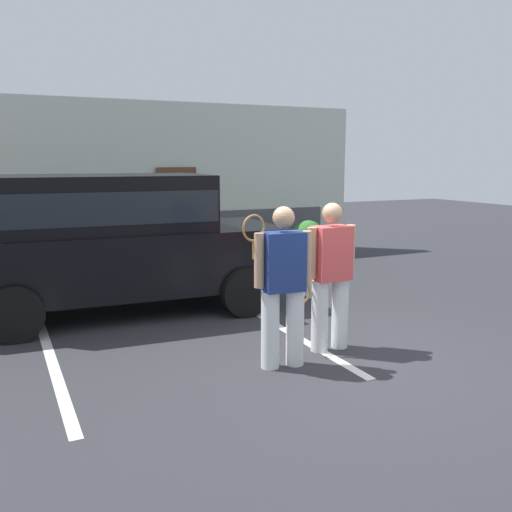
{
  "coord_description": "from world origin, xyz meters",
  "views": [
    {
      "loc": [
        -3.46,
        -5.17,
        2.27
      ],
      "look_at": [
        -0.45,
        1.2,
        1.05
      ],
      "focal_mm": 39.21,
      "sensor_mm": 36.0,
      "label": 1
    }
  ],
  "objects_px": {
    "parked_suv": "(118,236)",
    "tennis_player_man": "(283,284)",
    "potted_plant_by_porch": "(308,238)",
    "tennis_player_woman": "(330,275)"
  },
  "relations": [
    {
      "from": "parked_suv",
      "to": "tennis_player_man",
      "type": "bearing_deg",
      "value": -66.37
    },
    {
      "from": "tennis_player_man",
      "to": "potted_plant_by_porch",
      "type": "bearing_deg",
      "value": -116.97
    },
    {
      "from": "parked_suv",
      "to": "tennis_player_woman",
      "type": "relative_size",
      "value": 2.64
    },
    {
      "from": "potted_plant_by_porch",
      "to": "parked_suv",
      "type": "bearing_deg",
      "value": -151.57
    },
    {
      "from": "parked_suv",
      "to": "tennis_player_woman",
      "type": "distance_m",
      "value": 3.4
    },
    {
      "from": "tennis_player_man",
      "to": "potted_plant_by_porch",
      "type": "relative_size",
      "value": 1.96
    },
    {
      "from": "tennis_player_man",
      "to": "tennis_player_woman",
      "type": "distance_m",
      "value": 0.82
    },
    {
      "from": "parked_suv",
      "to": "tennis_player_woman",
      "type": "xyz_separation_m",
      "value": [
        1.93,
        -2.8,
        -0.23
      ]
    },
    {
      "from": "parked_suv",
      "to": "potted_plant_by_porch",
      "type": "relative_size",
      "value": 5.16
    },
    {
      "from": "tennis_player_man",
      "to": "potted_plant_by_porch",
      "type": "height_order",
      "value": "tennis_player_man"
    }
  ]
}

